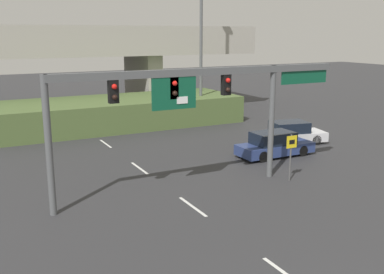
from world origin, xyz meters
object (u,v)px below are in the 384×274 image
object	(u,v)px
parked_sedan_near_right	(274,145)
parked_sedan_mid_right	(291,133)
highway_light_pole_near	(201,25)
speed_limit_sign	(291,151)
signal_gantry	(196,93)

from	to	relation	value
parked_sedan_near_right	parked_sedan_mid_right	bearing A→B (deg)	35.58
highway_light_pole_near	parked_sedan_mid_right	world-z (taller)	highway_light_pole_near
highway_light_pole_near	parked_sedan_mid_right	xyz separation A→B (m)	(1.56, -9.54, -7.07)
speed_limit_sign	parked_sedan_mid_right	world-z (taller)	speed_limit_sign
parked_sedan_mid_right	signal_gantry	bearing A→B (deg)	-140.23
signal_gantry	speed_limit_sign	distance (m)	5.67
parked_sedan_mid_right	speed_limit_sign	bearing A→B (deg)	-117.50
parked_sedan_near_right	parked_sedan_mid_right	distance (m)	3.56
signal_gantry	parked_sedan_mid_right	distance (m)	11.69
parked_sedan_near_right	highway_light_pole_near	bearing A→B (deg)	83.94
speed_limit_sign	signal_gantry	bearing A→B (deg)	167.88
signal_gantry	parked_sedan_near_right	distance (m)	8.45
signal_gantry	highway_light_pole_near	size ratio (longest dim) A/B	0.97
signal_gantry	highway_light_pole_near	world-z (taller)	highway_light_pole_near
speed_limit_sign	highway_light_pole_near	size ratio (longest dim) A/B	0.16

